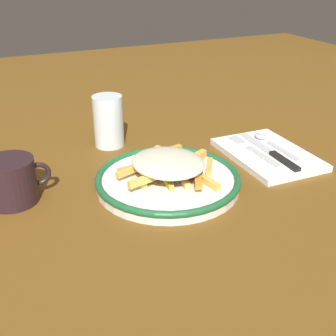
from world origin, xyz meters
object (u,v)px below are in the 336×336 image
at_px(spoon, 269,142).
at_px(fries_heap, 168,165).
at_px(knife, 273,154).
at_px(coffee_mug, 11,181).
at_px(fork, 254,151).
at_px(plate, 168,180).
at_px(napkin, 267,154).
at_px(water_glass, 108,121).

bearing_deg(spoon, fries_heap, -167.39).
xyz_separation_m(fries_heap, knife, (0.25, 0.01, -0.03)).
bearing_deg(knife, coffee_mug, 174.06).
relative_size(fork, spoon, 1.16).
height_order(fries_heap, spoon, fries_heap).
bearing_deg(fries_heap, plate, -119.73).
height_order(napkin, spoon, spoon).
bearing_deg(coffee_mug, water_glass, 36.21).
height_order(plate, knife, plate).
distance_m(spoon, coffee_mug, 0.55).
bearing_deg(water_glass, fork, -36.56).
distance_m(plate, knife, 0.25).
bearing_deg(fork, fries_heap, -169.93).
height_order(napkin, knife, knife).
relative_size(plate, coffee_mug, 2.37).
height_order(fork, knife, knife).
relative_size(plate, knife, 1.30).
xyz_separation_m(knife, water_glass, (-0.29, 0.22, 0.04)).
distance_m(fries_heap, coffee_mug, 0.28).
relative_size(knife, water_glass, 1.82).
relative_size(plate, water_glass, 2.36).
height_order(fork, spoon, spoon).
bearing_deg(plate, knife, 2.64).
bearing_deg(coffee_mug, napkin, -3.87).
bearing_deg(fries_heap, coffee_mug, 167.18).
bearing_deg(fork, coffee_mug, 177.33).
height_order(plate, fries_heap, fries_heap).
bearing_deg(knife, water_glass, 142.04).
height_order(plate, water_glass, water_glass).
bearing_deg(plate, spoon, 13.22).
xyz_separation_m(plate, knife, (0.25, 0.01, 0.00)).
relative_size(fries_heap, fork, 1.19).
relative_size(knife, spoon, 1.38).
bearing_deg(fries_heap, spoon, 12.61).
distance_m(plate, fries_heap, 0.03).
bearing_deg(fork, water_glass, 143.44).
height_order(knife, spoon, spoon).
height_order(spoon, water_glass, water_glass).
xyz_separation_m(fork, coffee_mug, (-0.49, 0.02, 0.02)).
xyz_separation_m(water_glass, coffee_mug, (-0.23, -0.17, -0.02)).
bearing_deg(spoon, water_glass, 151.70).
distance_m(napkin, fork, 0.03).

